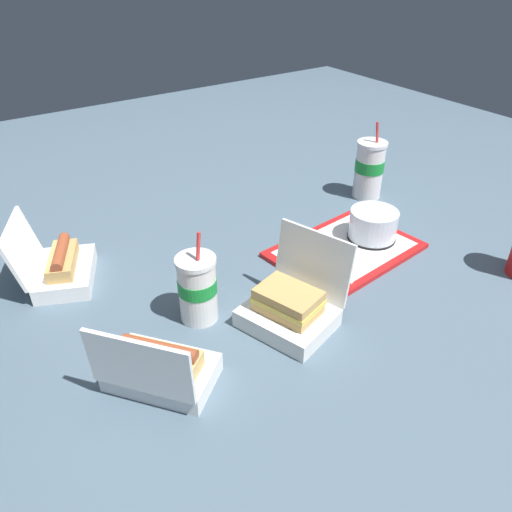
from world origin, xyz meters
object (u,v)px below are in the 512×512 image
Objects in this scene: clamshell_hotdog_left at (159,367)px; soda_cup_back at (369,169)px; cake_container at (373,226)px; plastic_fork at (319,235)px; ketchup_cup at (321,244)px; soda_cup_left at (198,288)px; food_tray at (345,250)px; clamshell_hotdog_front at (60,266)px; clamshell_sandwich_right at (291,306)px.

clamshell_hotdog_left is 0.94m from soda_cup_back.
cake_container is 0.14m from plastic_fork.
cake_container is 3.22× the size of ketchup_cup.
food_tray is at bearing 1.98° from soda_cup_left.
clamshell_hotdog_front reaches higher than ketchup_cup.
cake_container is at bearing -54.32° from plastic_fork.
plastic_fork is (-0.02, 0.08, 0.01)m from food_tray.
clamshell_hotdog_front is at bearing 155.86° from food_tray.
food_tray is 0.33m from clamshell_sandwich_right.
clamshell_hotdog_front reaches higher than plastic_fork.
cake_container reaches higher than ketchup_cup.
soda_cup_back is at bearing 21.75° from clamshell_hotdog_left.
clamshell_hotdog_front is 1.11× the size of soda_cup_left.
clamshell_sandwich_right is (-0.24, -0.17, 0.02)m from ketchup_cup.
clamshell_hotdog_front is (-0.59, 0.26, 0.01)m from ketchup_cup.
clamshell_sandwich_right is at bearing -40.08° from soda_cup_left.
soda_cup_left is at bearing 39.83° from clamshell_hotdog_left.
food_tray is at bearing -94.05° from plastic_fork.
clamshell_hotdog_front reaches higher than cake_container.
plastic_fork is 0.66m from clamshell_hotdog_front.
plastic_fork is 0.36m from clamshell_sandwich_right.
clamshell_hotdog_left is (-0.69, -0.14, -0.01)m from cake_container.
ketchup_cup is 0.17× the size of soda_cup_back.
soda_cup_left is (0.21, -0.31, 0.04)m from clamshell_hotdog_front.
clamshell_hotdog_left reaches higher than plastic_fork.
clamshell_hotdog_left is (-0.58, -0.23, 0.02)m from plastic_fork.
ketchup_cup is 0.36× the size of plastic_fork.
clamshell_sandwich_right reaches higher than clamshell_hotdog_left.
soda_cup_back is (0.19, 0.21, 0.04)m from cake_container.
plastic_fork is at bearing 141.23° from cake_container.
cake_container is (0.09, -0.00, 0.05)m from food_tray.
clamshell_hotdog_left is 1.05× the size of clamshell_sandwich_right.
soda_cup_back is 0.76m from soda_cup_left.
food_tray is at bearing -143.65° from soda_cup_back.
ketchup_cup is 0.07m from plastic_fork.
ketchup_cup is at bearing 166.36° from cake_container.
cake_container is at bearing 19.97° from clamshell_sandwich_right.
cake_container is at bearing -13.64° from ketchup_cup.
clamshell_sandwich_right is at bearing -148.66° from soda_cup_back.
ketchup_cup is at bearing -23.48° from clamshell_hotdog_front.
plastic_fork is at bearing 101.51° from food_tray.
clamshell_sandwich_right is 1.05× the size of soda_cup_left.
clamshell_sandwich_right is (-0.38, -0.14, -0.01)m from cake_container.
plastic_fork reaches higher than food_tray.
clamshell_hotdog_left is at bearing -158.25° from soda_cup_back.
ketchup_cup is at bearing -142.23° from plastic_fork.
clamshell_hotdog_left is at bearing -82.87° from clamshell_hotdog_front.
ketchup_cup is 0.18× the size of clamshell_sandwich_right.
clamshell_hotdog_front reaches higher than clamshell_hotdog_left.
food_tray is at bearing -24.14° from clamshell_hotdog_front.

